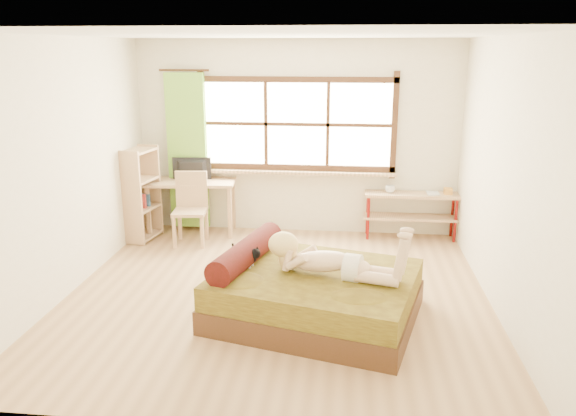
# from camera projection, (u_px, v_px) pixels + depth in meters

# --- Properties ---
(floor) EXTENTS (4.50, 4.50, 0.00)m
(floor) POSITION_uv_depth(u_px,v_px,m) (277.00, 294.00, 6.09)
(floor) COLOR #9E754C
(floor) RESTS_ON ground
(ceiling) EXTENTS (4.50, 4.50, 0.00)m
(ceiling) POSITION_uv_depth(u_px,v_px,m) (276.00, 34.00, 5.35)
(ceiling) COLOR white
(ceiling) RESTS_ON wall_back
(wall_back) EXTENTS (4.50, 0.00, 4.50)m
(wall_back) POSITION_uv_depth(u_px,v_px,m) (297.00, 138.00, 7.87)
(wall_back) COLOR silver
(wall_back) RESTS_ON floor
(wall_front) EXTENTS (4.50, 0.00, 4.50)m
(wall_front) POSITION_uv_depth(u_px,v_px,m) (232.00, 248.00, 3.57)
(wall_front) COLOR silver
(wall_front) RESTS_ON floor
(wall_left) EXTENTS (0.00, 4.50, 4.50)m
(wall_left) POSITION_uv_depth(u_px,v_px,m) (66.00, 168.00, 5.95)
(wall_left) COLOR silver
(wall_left) RESTS_ON floor
(wall_right) EXTENTS (0.00, 4.50, 4.50)m
(wall_right) POSITION_uv_depth(u_px,v_px,m) (504.00, 178.00, 5.49)
(wall_right) COLOR silver
(wall_right) RESTS_ON floor
(window) EXTENTS (2.80, 0.16, 1.46)m
(window) POSITION_uv_depth(u_px,v_px,m) (297.00, 127.00, 7.80)
(window) COLOR #FFEDBF
(window) RESTS_ON wall_back
(curtain) EXTENTS (0.55, 0.10, 2.20)m
(curtain) POSITION_uv_depth(u_px,v_px,m) (188.00, 152.00, 7.97)
(curtain) COLOR #579A2A
(curtain) RESTS_ON wall_back
(bed) EXTENTS (2.21, 1.94, 0.72)m
(bed) POSITION_uv_depth(u_px,v_px,m) (311.00, 293.00, 5.52)
(bed) COLOR #382510
(bed) RESTS_ON floor
(woman) EXTENTS (1.38, 0.70, 0.57)m
(woman) POSITION_uv_depth(u_px,v_px,m) (332.00, 248.00, 5.30)
(woman) COLOR #DAB08C
(woman) RESTS_ON bed
(kitten) EXTENTS (0.30, 0.18, 0.23)m
(kitten) POSITION_uv_depth(u_px,v_px,m) (245.00, 255.00, 5.58)
(kitten) COLOR black
(kitten) RESTS_ON bed
(desk) EXTENTS (1.28, 0.68, 0.77)m
(desk) POSITION_uv_depth(u_px,v_px,m) (191.00, 188.00, 7.92)
(desk) COLOR #A18157
(desk) RESTS_ON floor
(monitor) EXTENTS (0.55, 0.12, 0.31)m
(monitor) POSITION_uv_depth(u_px,v_px,m) (191.00, 169.00, 7.90)
(monitor) COLOR black
(monitor) RESTS_ON desk
(chair) EXTENTS (0.47, 0.47, 0.97)m
(chair) POSITION_uv_depth(u_px,v_px,m) (191.00, 204.00, 7.60)
(chair) COLOR #A18157
(chair) RESTS_ON floor
(pipe_shelf) EXTENTS (1.29, 0.33, 0.73)m
(pipe_shelf) POSITION_uv_depth(u_px,v_px,m) (412.00, 205.00, 7.77)
(pipe_shelf) COLOR #A18157
(pipe_shelf) RESTS_ON floor
(cup) EXTENTS (0.13, 0.13, 0.10)m
(cup) POSITION_uv_depth(u_px,v_px,m) (390.00, 189.00, 7.74)
(cup) COLOR gray
(cup) RESTS_ON pipe_shelf
(book) EXTENTS (0.17, 0.23, 0.02)m
(book) POSITION_uv_depth(u_px,v_px,m) (427.00, 193.00, 7.70)
(book) COLOR gray
(book) RESTS_ON pipe_shelf
(bookshelf) EXTENTS (0.40, 0.60, 1.28)m
(bookshelf) POSITION_uv_depth(u_px,v_px,m) (141.00, 194.00, 7.67)
(bookshelf) COLOR #A18157
(bookshelf) RESTS_ON floor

